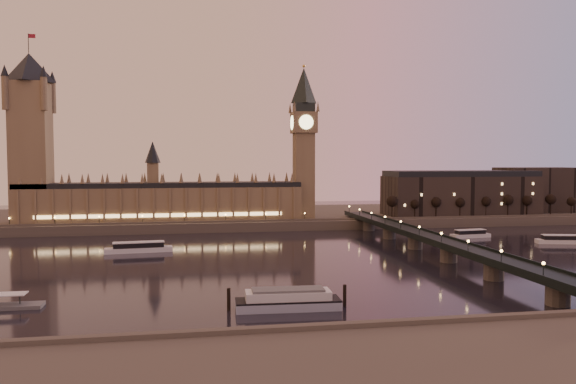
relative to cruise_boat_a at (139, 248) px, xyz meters
name	(u,v)px	position (x,y,z in m)	size (l,w,h in m)	color
ground	(241,261)	(47.93, -33.03, -2.32)	(700.00, 700.00, 0.00)	black
far_embankment	(261,217)	(77.93, 131.97, 0.68)	(560.00, 130.00, 6.00)	#423D35
palace_of_westminster	(163,197)	(7.81, 87.96, 19.39)	(180.00, 26.62, 52.00)	brown
victoria_tower	(31,128)	(-72.07, 87.97, 63.47)	(31.68, 31.68, 118.00)	brown
big_ben	(304,133)	(101.92, 87.96, 61.64)	(17.68, 17.68, 104.00)	brown
westminster_bridge	(430,244)	(139.54, -33.03, 3.20)	(13.20, 260.00, 15.30)	black
city_block	(487,192)	(242.87, 97.90, 19.93)	(155.00, 45.00, 34.00)	black
bare_tree_0	(391,204)	(160.46, 75.97, 13.87)	(6.70, 6.70, 13.62)	black
bare_tree_1	(415,203)	(177.54, 75.97, 13.87)	(6.70, 6.70, 13.62)	black
bare_tree_2	(439,203)	(194.63, 75.97, 13.87)	(6.70, 6.70, 13.62)	black
bare_tree_3	(462,203)	(211.72, 75.97, 13.87)	(6.70, 6.70, 13.62)	black
bare_tree_4	(484,202)	(228.80, 75.97, 13.87)	(6.70, 6.70, 13.62)	black
bare_tree_5	(507,202)	(245.89, 75.97, 13.87)	(6.70, 6.70, 13.62)	black
bare_tree_6	(529,202)	(262.97, 75.97, 13.87)	(6.70, 6.70, 13.62)	black
bare_tree_7	(550,201)	(280.06, 75.97, 13.87)	(6.70, 6.70, 13.62)	black
bare_tree_8	(572,201)	(297.14, 75.97, 13.87)	(6.70, 6.70, 13.62)	black
cruise_boat_a	(139,248)	(0.00, 0.00, 0.00)	(33.38, 10.25, 5.26)	silver
cruise_boat_b	(561,240)	(226.39, -10.54, -0.18)	(27.11, 12.69, 4.85)	silver
cruise_boat_c	(470,234)	(188.93, 20.25, -0.20)	(24.62, 9.31, 4.80)	silver
moored_barge	(288,300)	(54.83, -117.86, 0.58)	(37.36, 10.48, 6.85)	#99A8C3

